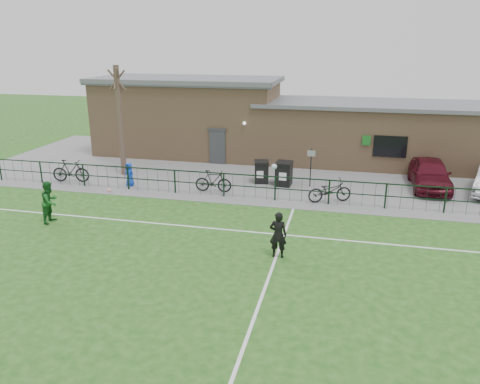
% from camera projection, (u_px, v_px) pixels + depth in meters
% --- Properties ---
extents(ground, '(90.00, 90.00, 0.00)m').
position_uv_depth(ground, '(205.00, 278.00, 14.97)').
color(ground, '#214F17').
rests_on(ground, ground).
extents(paving_strip, '(34.00, 13.00, 0.02)m').
position_uv_depth(paving_strip, '(273.00, 169.00, 27.47)').
color(paving_strip, slate).
rests_on(paving_strip, ground).
extents(pitch_line_touch, '(28.00, 0.10, 0.01)m').
position_uv_depth(pitch_line_touch, '(253.00, 200.00, 22.19)').
color(pitch_line_touch, white).
rests_on(pitch_line_touch, ground).
extents(pitch_line_mid, '(28.00, 0.10, 0.01)m').
position_uv_depth(pitch_line_mid, '(234.00, 230.00, 18.67)').
color(pitch_line_mid, white).
rests_on(pitch_line_mid, ground).
extents(pitch_line_perp, '(0.10, 16.00, 0.01)m').
position_uv_depth(pitch_line_perp, '(266.00, 284.00, 14.54)').
color(pitch_line_perp, white).
rests_on(pitch_line_perp, ground).
extents(perimeter_fence, '(28.00, 0.10, 1.20)m').
position_uv_depth(perimeter_fence, '(254.00, 187.00, 22.19)').
color(perimeter_fence, black).
rests_on(perimeter_fence, ground).
extents(bare_tree, '(0.30, 0.30, 6.00)m').
position_uv_depth(bare_tree, '(120.00, 122.00, 25.49)').
color(bare_tree, '#49362C').
rests_on(bare_tree, ground).
extents(wheelie_bin_left, '(0.87, 0.94, 1.08)m').
position_uv_depth(wheelie_bin_left, '(261.00, 172.00, 24.79)').
color(wheelie_bin_left, black).
rests_on(wheelie_bin_left, paving_strip).
extents(wheelie_bin_right, '(0.83, 0.93, 1.17)m').
position_uv_depth(wheelie_bin_right, '(284.00, 174.00, 24.27)').
color(wheelie_bin_right, black).
rests_on(wheelie_bin_right, paving_strip).
extents(sign_post, '(0.07, 0.07, 2.00)m').
position_uv_depth(sign_post, '(311.00, 168.00, 23.93)').
color(sign_post, black).
rests_on(sign_post, paving_strip).
extents(car_maroon, '(1.81, 4.49, 1.53)m').
position_uv_depth(car_maroon, '(430.00, 174.00, 23.74)').
color(car_maroon, '#4D0D1A').
rests_on(car_maroon, paving_strip).
extents(bicycle_b, '(2.06, 0.83, 1.21)m').
position_uv_depth(bicycle_b, '(71.00, 171.00, 24.84)').
color(bicycle_b, black).
rests_on(bicycle_b, paving_strip).
extents(bicycle_d, '(1.87, 0.64, 1.10)m').
position_uv_depth(bicycle_d, '(213.00, 181.00, 23.21)').
color(bicycle_d, black).
rests_on(bicycle_d, paving_strip).
extents(bicycle_e, '(2.19, 1.47, 1.09)m').
position_uv_depth(bicycle_e, '(330.00, 191.00, 21.76)').
color(bicycle_e, black).
rests_on(bicycle_e, paving_strip).
extents(spectator_child, '(0.69, 0.55, 1.22)m').
position_uv_depth(spectator_child, '(129.00, 174.00, 24.18)').
color(spectator_child, blue).
rests_on(spectator_child, paving_strip).
extents(goalkeeper_kick, '(1.02, 2.97, 2.65)m').
position_uv_depth(goalkeeper_kick, '(278.00, 233.00, 16.21)').
color(goalkeeper_kick, black).
rests_on(goalkeeper_kick, ground).
extents(outfield_player, '(0.68, 0.86, 1.75)m').
position_uv_depth(outfield_player, '(50.00, 202.00, 19.32)').
color(outfield_player, '#195920').
rests_on(outfield_player, ground).
extents(ball_ground, '(0.20, 0.20, 0.20)m').
position_uv_depth(ball_ground, '(109.00, 190.00, 23.36)').
color(ball_ground, white).
rests_on(ball_ground, ground).
extents(clubhouse, '(24.25, 5.40, 4.96)m').
position_uv_depth(clubhouse, '(267.00, 123.00, 29.75)').
color(clubhouse, '#A47F5B').
rests_on(clubhouse, ground).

